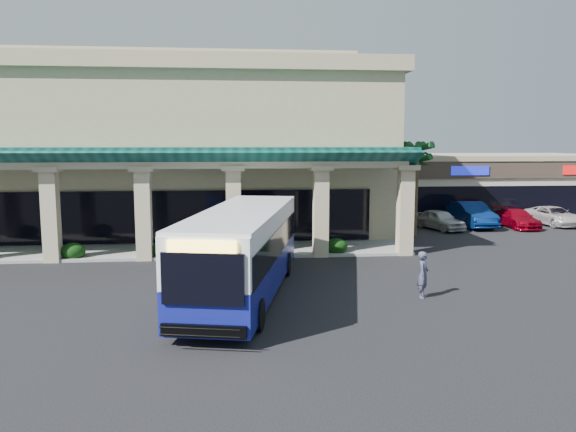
{
  "coord_description": "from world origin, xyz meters",
  "views": [
    {
      "loc": [
        -3.08,
        -23.32,
        5.9
      ],
      "look_at": [
        -0.24,
        4.84,
        2.2
      ],
      "focal_mm": 35.0,
      "sensor_mm": 36.0,
      "label": 1
    }
  ],
  "objects": [
    {
      "name": "palm_1",
      "position": [
        9.5,
        14.0,
        2.9
      ],
      "size": [
        2.4,
        2.4,
        5.8
      ],
      "primitive_type": null,
      "color": "#0F3A16",
      "rests_on": "ground"
    },
    {
      "name": "car_gray",
      "position": [
        20.0,
        14.62,
        0.67
      ],
      "size": [
        2.73,
        5.02,
        1.34
      ],
      "primitive_type": "imported",
      "rotation": [
        0.0,
        0.0,
        0.11
      ],
      "color": "silver",
      "rests_on": "ground"
    },
    {
      "name": "strip_mall",
      "position": [
        18.0,
        24.0,
        2.45
      ],
      "size": [
        22.5,
        12.5,
        4.9
      ],
      "primitive_type": null,
      "color": "beige",
      "rests_on": "ground"
    },
    {
      "name": "ground",
      "position": [
        0.0,
        0.0,
        0.0
      ],
      "size": [
        110.0,
        110.0,
        0.0
      ],
      "primitive_type": "plane",
      "color": "black"
    },
    {
      "name": "main_building",
      "position": [
        -8.0,
        16.0,
        5.67
      ],
      "size": [
        30.8,
        14.8,
        11.35
      ],
      "primitive_type": null,
      "color": "tan",
      "rests_on": "ground"
    },
    {
      "name": "transit_bus",
      "position": [
        -2.68,
        -2.1,
        1.69
      ],
      "size": [
        5.37,
        12.41,
        3.38
      ],
      "primitive_type": null,
      "rotation": [
        0.0,
        0.0,
        -0.22
      ],
      "color": "navy",
      "rests_on": "ground"
    },
    {
      "name": "palm_0",
      "position": [
        8.5,
        11.0,
        3.3
      ],
      "size": [
        2.4,
        2.4,
        6.6
      ],
      "primitive_type": null,
      "color": "#0F3A16",
      "rests_on": "ground"
    },
    {
      "name": "car_silver",
      "position": [
        11.05,
        13.37,
        0.69
      ],
      "size": [
        2.78,
        4.36,
        1.38
      ],
      "primitive_type": "imported",
      "rotation": [
        0.0,
        0.0,
        0.31
      ],
      "color": "#B1B1B1",
      "rests_on": "ground"
    },
    {
      "name": "car_white",
      "position": [
        13.77,
        14.5,
        0.87
      ],
      "size": [
        1.88,
        5.31,
        1.74
      ],
      "primitive_type": "imported",
      "rotation": [
        0.0,
        0.0,
        0.01
      ],
      "color": "#071E55",
      "rests_on": "ground"
    },
    {
      "name": "broadleaf_tree",
      "position": [
        7.5,
        19.0,
        2.41
      ],
      "size": [
        2.6,
        2.6,
        4.81
      ],
      "primitive_type": null,
      "color": "black",
      "rests_on": "ground"
    },
    {
      "name": "car_red",
      "position": [
        16.78,
        13.75,
        0.65
      ],
      "size": [
        1.89,
        4.51,
        1.3
      ],
      "primitive_type": "imported",
      "rotation": [
        0.0,
        0.0,
        -0.01
      ],
      "color": "maroon",
      "rests_on": "ground"
    },
    {
      "name": "pedestrian",
      "position": [
        4.17,
        -2.99,
        0.9
      ],
      "size": [
        0.7,
        0.78,
        1.8
      ],
      "primitive_type": "imported",
      "rotation": [
        0.0,
        0.0,
        1.06
      ],
      "color": "#404259",
      "rests_on": "ground"
    },
    {
      "name": "arcade",
      "position": [
        -8.0,
        6.8,
        2.85
      ],
      "size": [
        30.0,
        6.2,
        5.7
      ],
      "primitive_type": null,
      "color": "#0A4039",
      "rests_on": "ground"
    }
  ]
}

